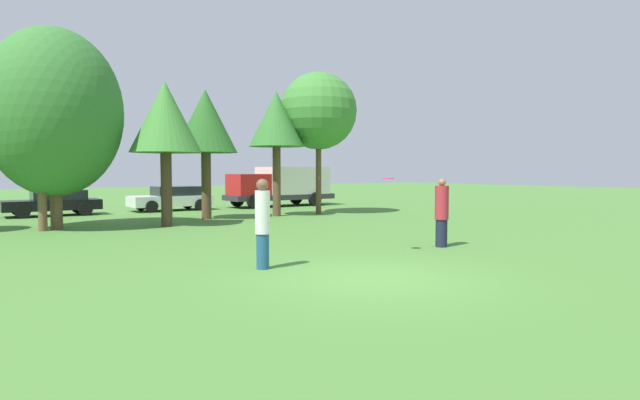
{
  "coord_description": "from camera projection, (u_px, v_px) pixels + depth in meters",
  "views": [
    {
      "loc": [
        -6.73,
        -7.84,
        2.09
      ],
      "look_at": [
        1.46,
        3.9,
        1.29
      ],
      "focal_mm": 29.77,
      "sensor_mm": 36.0,
      "label": 1
    }
  ],
  "objects": [
    {
      "name": "frisbee",
      "position": [
        388.0,
        178.0,
        13.29
      ],
      "size": [
        0.28,
        0.28,
        0.03
      ],
      "color": "#F21E72"
    },
    {
      "name": "tree_5",
      "position": [
        276.0,
        121.0,
        24.09
      ],
      "size": [
        2.5,
        2.5,
        5.69
      ],
      "color": "brown",
      "rests_on": "ground"
    },
    {
      "name": "parked_car_white",
      "position": [
        172.0,
        198.0,
        27.72
      ],
      "size": [
        4.1,
        2.03,
        1.26
      ],
      "rotation": [
        0.0,
        0.0,
        3.14
      ],
      "color": "silver",
      "rests_on": "ground"
    },
    {
      "name": "delivery_truck_red",
      "position": [
        281.0,
        185.0,
        31.06
      ],
      "size": [
        6.44,
        2.31,
        2.29
      ],
      "rotation": [
        0.0,
        0.0,
        3.14
      ],
      "color": "#2D2D33",
      "rests_on": "ground"
    },
    {
      "name": "person_catcher",
      "position": [
        442.0,
        213.0,
        14.48
      ],
      "size": [
        0.37,
        0.37,
        1.87
      ],
      "rotation": [
        0.0,
        0.0,
        -3.13
      ],
      "color": "#191E33",
      "rests_on": "ground"
    },
    {
      "name": "tree_6",
      "position": [
        319.0,
        111.0,
        25.24
      ],
      "size": [
        3.67,
        3.67,
        6.76
      ],
      "color": "brown",
      "rests_on": "ground"
    },
    {
      "name": "tree_3",
      "position": [
        165.0,
        119.0,
        19.65
      ],
      "size": [
        2.63,
        2.63,
        5.39
      ],
      "color": "#473323",
      "rests_on": "ground"
    },
    {
      "name": "ground_plane",
      "position": [
        373.0,
        277.0,
        10.38
      ],
      "size": [
        120.0,
        120.0,
        0.0
      ],
      "primitive_type": "plane",
      "color": "#477A33"
    },
    {
      "name": "tree_2",
      "position": [
        54.0,
        113.0,
        18.74
      ],
      "size": [
        4.69,
        4.69,
        7.13
      ],
      "color": "brown",
      "rests_on": "ground"
    },
    {
      "name": "person_thrower",
      "position": [
        263.0,
        222.0,
        11.22
      ],
      "size": [
        0.32,
        0.32,
        1.92
      ],
      "rotation": [
        0.0,
        0.0,
        0.01
      ],
      "color": "navy",
      "rests_on": "ground"
    },
    {
      "name": "tree_4",
      "position": [
        206.0,
        123.0,
        22.57
      ],
      "size": [
        2.68,
        2.68,
        5.54
      ],
      "color": "brown",
      "rests_on": "ground"
    },
    {
      "name": "tree_1",
      "position": [
        39.0,
        97.0,
        18.09
      ],
      "size": [
        2.58,
        2.58,
        5.95
      ],
      "color": "brown",
      "rests_on": "ground"
    },
    {
      "name": "parked_car_black",
      "position": [
        54.0,
        202.0,
        24.49
      ],
      "size": [
        4.11,
        1.87,
        1.19
      ],
      "rotation": [
        0.0,
        0.0,
        3.14
      ],
      "color": "black",
      "rests_on": "ground"
    }
  ]
}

